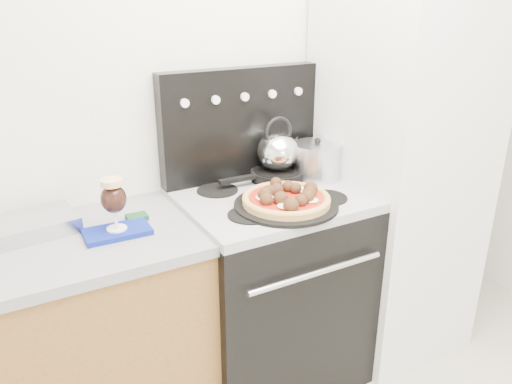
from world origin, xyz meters
TOP-DOWN VIEW (x-y plane):
  - room_shell at (0.00, 0.29)m, footprint 3.52×3.01m
  - base_cabinet at (-1.02, 1.20)m, footprint 1.45×0.60m
  - stove_body at (0.08, 1.18)m, footprint 0.76×0.65m
  - cooktop at (0.08, 1.18)m, footprint 0.76×0.65m
  - backguard at (0.08, 1.45)m, footprint 0.76×0.08m
  - fridge at (0.78, 1.15)m, footprint 0.64×0.68m
  - foil_sheet at (-0.85, 1.32)m, footprint 0.32×0.25m
  - oven_mitt at (-0.58, 1.16)m, footprint 0.24×0.14m
  - beer_glass at (-0.58, 1.16)m, footprint 0.10×0.10m
  - pizza_pan at (0.07, 1.03)m, footprint 0.48×0.48m
  - pizza at (0.07, 1.03)m, footprint 0.37×0.37m
  - skillet at (0.20, 1.32)m, footprint 0.25×0.25m
  - tea_kettle at (0.20, 1.32)m, footprint 0.23×0.23m
  - stock_pot at (0.37, 1.25)m, footprint 0.23×0.23m

SIDE VIEW (x-z plane):
  - base_cabinet at x=-1.02m, z-range 0.00..0.86m
  - stove_body at x=0.08m, z-range 0.00..0.88m
  - cooktop at x=0.08m, z-range 0.88..0.92m
  - oven_mitt at x=-0.58m, z-range 0.90..0.92m
  - pizza_pan at x=0.07m, z-range 0.92..0.93m
  - foil_sheet at x=-0.85m, z-range 0.90..0.96m
  - skillet at x=0.20m, z-range 0.92..0.96m
  - fridge at x=0.78m, z-range 0.00..1.90m
  - pizza at x=0.07m, z-range 0.93..0.98m
  - stock_pot at x=0.37m, z-range 0.92..1.08m
  - beer_glass at x=-0.58m, z-range 0.92..1.12m
  - tea_kettle at x=0.20m, z-range 0.96..1.17m
  - backguard at x=0.08m, z-range 0.92..1.42m
  - room_shell at x=0.00m, z-range -0.01..2.51m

